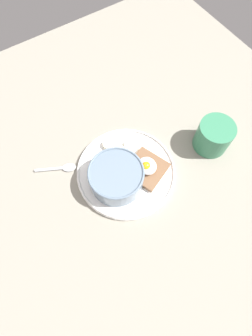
{
  "coord_description": "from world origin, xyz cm",
  "views": [
    {
      "loc": [
        23.19,
        -15.1,
        65.02
      ],
      "look_at": [
        0.0,
        0.0,
        5.0
      ],
      "focal_mm": 28.0,
      "sensor_mm": 36.0,
      "label": 1
    }
  ],
  "objects_px": {
    "oatmeal_bowl": "(116,177)",
    "banana_slice_front": "(121,151)",
    "toast_slice": "(147,169)",
    "spoon": "(61,168)",
    "banana_slice_left": "(108,145)",
    "banana_slice_back": "(130,146)",
    "coffee_mug": "(214,136)",
    "poached_egg": "(147,166)"
  },
  "relations": [
    {
      "from": "banana_slice_back",
      "to": "spoon",
      "type": "distance_m",
      "value": 0.19
    },
    {
      "from": "oatmeal_bowl",
      "to": "coffee_mug",
      "type": "height_order",
      "value": "coffee_mug"
    },
    {
      "from": "oatmeal_bowl",
      "to": "banana_slice_left",
      "type": "xyz_separation_m",
      "value": [
        -0.1,
        0.04,
        -0.03
      ]
    },
    {
      "from": "banana_slice_left",
      "to": "spoon",
      "type": "distance_m",
      "value": 0.14
    },
    {
      "from": "oatmeal_bowl",
      "to": "spoon",
      "type": "distance_m",
      "value": 0.16
    },
    {
      "from": "banana_slice_front",
      "to": "spoon",
      "type": "distance_m",
      "value": 0.16
    },
    {
      "from": "toast_slice",
      "to": "banana_slice_front",
      "type": "bearing_deg",
      "value": -161.43
    },
    {
      "from": "banana_slice_back",
      "to": "banana_slice_left",
      "type": "bearing_deg",
      "value": -126.99
    },
    {
      "from": "banana_slice_front",
      "to": "banana_slice_left",
      "type": "height_order",
      "value": "banana_slice_left"
    },
    {
      "from": "oatmeal_bowl",
      "to": "banana_slice_back",
      "type": "height_order",
      "value": "oatmeal_bowl"
    },
    {
      "from": "oatmeal_bowl",
      "to": "poached_egg",
      "type": "distance_m",
      "value": 0.08
    },
    {
      "from": "banana_slice_left",
      "to": "coffee_mug",
      "type": "distance_m",
      "value": 0.28
    },
    {
      "from": "spoon",
      "to": "oatmeal_bowl",
      "type": "bearing_deg",
      "value": 41.37
    },
    {
      "from": "spoon",
      "to": "poached_egg",
      "type": "bearing_deg",
      "value": 54.6
    },
    {
      "from": "toast_slice",
      "to": "spoon",
      "type": "distance_m",
      "value": 0.23
    },
    {
      "from": "poached_egg",
      "to": "coffee_mug",
      "type": "xyz_separation_m",
      "value": [
        0.03,
        0.19,
        0.0
      ]
    },
    {
      "from": "oatmeal_bowl",
      "to": "banana_slice_front",
      "type": "relative_size",
      "value": 3.1
    },
    {
      "from": "banana_slice_left",
      "to": "coffee_mug",
      "type": "relative_size",
      "value": 0.31
    },
    {
      "from": "banana_slice_front",
      "to": "banana_slice_back",
      "type": "relative_size",
      "value": 0.89
    },
    {
      "from": "poached_egg",
      "to": "banana_slice_left",
      "type": "distance_m",
      "value": 0.13
    },
    {
      "from": "poached_egg",
      "to": "banana_slice_front",
      "type": "xyz_separation_m",
      "value": [
        -0.08,
        -0.03,
        -0.02
      ]
    },
    {
      "from": "poached_egg",
      "to": "coffee_mug",
      "type": "bearing_deg",
      "value": 82.33
    },
    {
      "from": "oatmeal_bowl",
      "to": "banana_slice_left",
      "type": "height_order",
      "value": "oatmeal_bowl"
    },
    {
      "from": "banana_slice_front",
      "to": "spoon",
      "type": "relative_size",
      "value": 0.43
    },
    {
      "from": "toast_slice",
      "to": "banana_slice_front",
      "type": "height_order",
      "value": "toast_slice"
    },
    {
      "from": "toast_slice",
      "to": "poached_egg",
      "type": "distance_m",
      "value": 0.02
    },
    {
      "from": "oatmeal_bowl",
      "to": "coffee_mug",
      "type": "bearing_deg",
      "value": 81.62
    },
    {
      "from": "banana_slice_left",
      "to": "banana_slice_back",
      "type": "height_order",
      "value": "banana_slice_left"
    },
    {
      "from": "oatmeal_bowl",
      "to": "coffee_mug",
      "type": "xyz_separation_m",
      "value": [
        0.04,
        0.28,
        -0.0
      ]
    },
    {
      "from": "oatmeal_bowl",
      "to": "banana_slice_back",
      "type": "bearing_deg",
      "value": 127.61
    },
    {
      "from": "banana_slice_back",
      "to": "spoon",
      "type": "height_order",
      "value": "banana_slice_back"
    },
    {
      "from": "toast_slice",
      "to": "banana_slice_left",
      "type": "bearing_deg",
      "value": -158.19
    },
    {
      "from": "spoon",
      "to": "banana_slice_left",
      "type": "bearing_deg",
      "value": 84.08
    },
    {
      "from": "oatmeal_bowl",
      "to": "poached_egg",
      "type": "xyz_separation_m",
      "value": [
        0.01,
        0.08,
        -0.01
      ]
    },
    {
      "from": "banana_slice_left",
      "to": "banana_slice_front",
      "type": "bearing_deg",
      "value": 28.64
    },
    {
      "from": "poached_egg",
      "to": "coffee_mug",
      "type": "height_order",
      "value": "coffee_mug"
    },
    {
      "from": "banana_slice_left",
      "to": "coffee_mug",
      "type": "height_order",
      "value": "coffee_mug"
    },
    {
      "from": "poached_egg",
      "to": "banana_slice_left",
      "type": "xyz_separation_m",
      "value": [
        -0.12,
        -0.05,
        -0.02
      ]
    },
    {
      "from": "spoon",
      "to": "banana_slice_front",
      "type": "bearing_deg",
      "value": 72.46
    },
    {
      "from": "poached_egg",
      "to": "spoon",
      "type": "bearing_deg",
      "value": -125.4
    },
    {
      "from": "toast_slice",
      "to": "poached_egg",
      "type": "relative_size",
      "value": 2.33
    },
    {
      "from": "oatmeal_bowl",
      "to": "banana_slice_front",
      "type": "height_order",
      "value": "oatmeal_bowl"
    }
  ]
}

